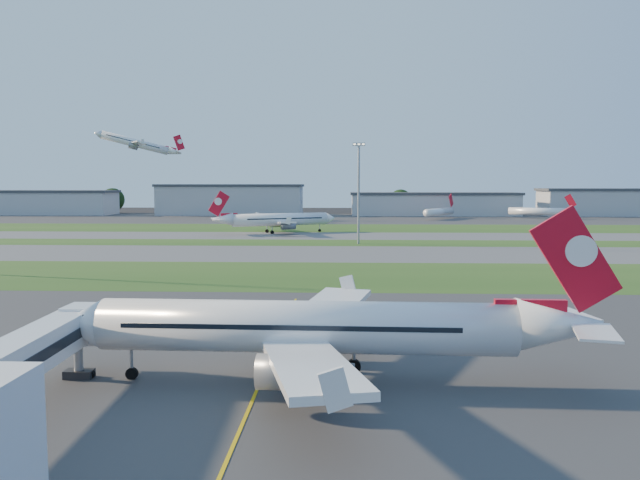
{
  "coord_description": "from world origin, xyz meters",
  "views": [
    {
      "loc": [
        11.5,
        -51.87,
        15.38
      ],
      "look_at": [
        7.79,
        40.97,
        7.0
      ],
      "focal_mm": 35.0,
      "sensor_mm": 36.0,
      "label": 1
    }
  ],
  "objects_px": {
    "mini_jet_far": "(539,211)",
    "light_mast_centre": "(359,186)",
    "airliner_parked": "(310,328)",
    "mini_jet_near": "(439,212)",
    "airliner_taxiing": "(279,220)"
  },
  "relations": [
    {
      "from": "airliner_parked",
      "to": "mini_jet_far",
      "type": "distance_m",
      "value": 249.84
    },
    {
      "from": "airliner_taxiing",
      "to": "mini_jet_near",
      "type": "height_order",
      "value": "airliner_taxiing"
    },
    {
      "from": "airliner_parked",
      "to": "light_mast_centre",
      "type": "relative_size",
      "value": 1.53
    },
    {
      "from": "mini_jet_far",
      "to": "light_mast_centre",
      "type": "xyz_separation_m",
      "value": [
        -82.9,
        -120.5,
        11.53
      ]
    },
    {
      "from": "airliner_parked",
      "to": "mini_jet_near",
      "type": "height_order",
      "value": "airliner_parked"
    },
    {
      "from": "mini_jet_far",
      "to": "light_mast_centre",
      "type": "height_order",
      "value": "light_mast_centre"
    },
    {
      "from": "airliner_taxiing",
      "to": "mini_jet_far",
      "type": "bearing_deg",
      "value": -165.88
    },
    {
      "from": "mini_jet_near",
      "to": "light_mast_centre",
      "type": "relative_size",
      "value": 0.97
    },
    {
      "from": "mini_jet_far",
      "to": "light_mast_centre",
      "type": "relative_size",
      "value": 1.02
    },
    {
      "from": "airliner_parked",
      "to": "mini_jet_near",
      "type": "bearing_deg",
      "value": 80.52
    },
    {
      "from": "airliner_taxiing",
      "to": "light_mast_centre",
      "type": "xyz_separation_m",
      "value": [
        24.01,
        -33.95,
        10.64
      ]
    },
    {
      "from": "airliner_parked",
      "to": "mini_jet_near",
      "type": "distance_m",
      "value": 231.03
    },
    {
      "from": "mini_jet_far",
      "to": "mini_jet_near",
      "type": "bearing_deg",
      "value": -145.58
    },
    {
      "from": "airliner_parked",
      "to": "light_mast_centre",
      "type": "xyz_separation_m",
      "value": [
        6.12,
        112.93,
        10.5
      ]
    },
    {
      "from": "airliner_parked",
      "to": "airliner_taxiing",
      "type": "distance_m",
      "value": 147.97
    }
  ]
}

